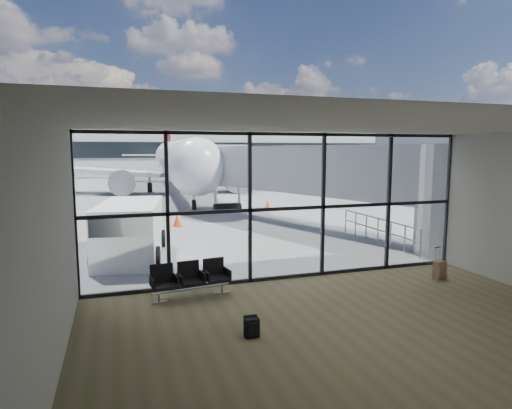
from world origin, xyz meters
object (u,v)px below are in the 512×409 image
seating_row (190,277)px  backpack (252,327)px  mobile_stairs (17,210)px  suitcase (440,270)px  airliner (178,161)px  belt_loader (25,205)px  service_van (130,230)px

seating_row → backpack: 3.12m
mobile_stairs → seating_row: bearing=-73.5°
suitcase → mobile_stairs: 22.19m
suitcase → airliner: airliner is taller
seating_row → backpack: size_ratio=4.66×
backpack → belt_loader: (-7.96, 20.26, 0.44)m
suitcase → airliner: 32.25m
airliner → mobile_stairs: size_ratio=9.95×
suitcase → airliner: bearing=84.5°
backpack → airliner: bearing=85.1°
seating_row → airliner: bearing=75.0°
airliner → belt_loader: bearing=-125.1°
seating_row → airliner: airliner is taller
backpack → suitcase: 7.11m
seating_row → backpack: bearing=-82.5°
service_van → airliner: bearing=87.7°
backpack → service_van: service_van is taller
airliner → mobile_stairs: bearing=-122.3°
seating_row → mobile_stairs: 17.27m
service_van → belt_loader: bearing=124.0°
belt_loader → seating_row: bearing=-74.1°
mobile_stairs → airliner: bearing=45.8°
suitcase → mobile_stairs: size_ratio=0.27×
backpack → airliner: airliner is taller
backpack → service_van: size_ratio=0.09×
seating_row → mobile_stairs: bearing=107.0°
seating_row → belt_loader: (-7.14, 17.26, 0.13)m
airliner → mobile_stairs: 19.19m
mobile_stairs → service_van: bearing=-69.9°
backpack → airliner: size_ratio=0.01×
backpack → airliner: 34.35m
seating_row → service_van: size_ratio=0.43×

